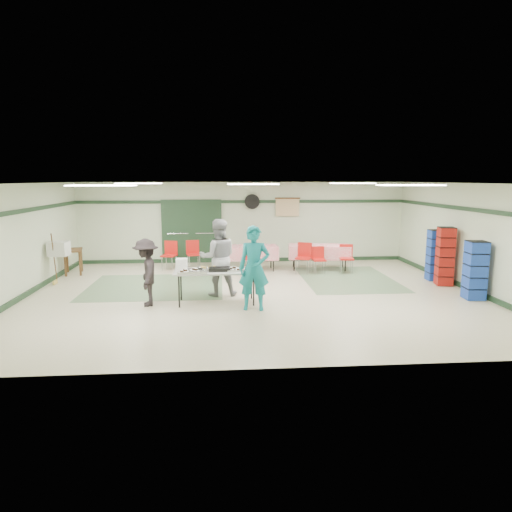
{
  "coord_description": "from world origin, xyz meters",
  "views": [
    {
      "loc": [
        -0.79,
        -10.91,
        2.8
      ],
      "look_at": [
        0.06,
        -0.3,
        1.0
      ],
      "focal_mm": 32.0,
      "sensor_mm": 36.0,
      "label": 1
    }
  ],
  "objects": [
    {
      "name": "floor",
      "position": [
        0.0,
        0.0,
        0.0
      ],
      "size": [
        11.0,
        11.0,
        0.0
      ],
      "primitive_type": "plane",
      "color": "beige",
      "rests_on": "ground"
    },
    {
      "name": "ceiling",
      "position": [
        0.0,
        0.0,
        2.7
      ],
      "size": [
        11.0,
        11.0,
        0.0
      ],
      "primitive_type": "plane",
      "rotation": [
        3.14,
        0.0,
        0.0
      ],
      "color": "silver",
      "rests_on": "wall_back"
    },
    {
      "name": "wall_back",
      "position": [
        0.0,
        4.5,
        1.35
      ],
      "size": [
        11.0,
        0.0,
        11.0
      ],
      "primitive_type": "plane",
      "rotation": [
        1.57,
        0.0,
        0.0
      ],
      "color": "beige",
      "rests_on": "floor"
    },
    {
      "name": "wall_front",
      "position": [
        0.0,
        -4.5,
        1.35
      ],
      "size": [
        11.0,
        0.0,
        11.0
      ],
      "primitive_type": "plane",
      "rotation": [
        -1.57,
        0.0,
        0.0
      ],
      "color": "beige",
      "rests_on": "floor"
    },
    {
      "name": "wall_left",
      "position": [
        -5.5,
        0.0,
        1.35
      ],
      "size": [
        0.0,
        9.0,
        9.0
      ],
      "primitive_type": "plane",
      "rotation": [
        1.57,
        0.0,
        1.57
      ],
      "color": "beige",
      "rests_on": "floor"
    },
    {
      "name": "wall_right",
      "position": [
        5.5,
        0.0,
        1.35
      ],
      "size": [
        0.0,
        9.0,
        9.0
      ],
      "primitive_type": "plane",
      "rotation": [
        1.57,
        0.0,
        -1.57
      ],
      "color": "beige",
      "rests_on": "floor"
    },
    {
      "name": "trim_back",
      "position": [
        0.0,
        4.47,
        2.05
      ],
      "size": [
        11.0,
        0.06,
        0.1
      ],
      "primitive_type": "cube",
      "color": "#1C341F",
      "rests_on": "wall_back"
    },
    {
      "name": "baseboard_back",
      "position": [
        0.0,
        4.47,
        0.06
      ],
      "size": [
        11.0,
        0.06,
        0.12
      ],
      "primitive_type": "cube",
      "color": "#1C341F",
      "rests_on": "floor"
    },
    {
      "name": "trim_left",
      "position": [
        -5.47,
        0.0,
        2.05
      ],
      "size": [
        0.06,
        9.0,
        0.1
      ],
      "primitive_type": "cube",
      "rotation": [
        0.0,
        0.0,
        1.57
      ],
      "color": "#1C341F",
      "rests_on": "wall_back"
    },
    {
      "name": "baseboard_left",
      "position": [
        -5.47,
        0.0,
        0.06
      ],
      "size": [
        0.06,
        9.0,
        0.12
      ],
      "primitive_type": "cube",
      "rotation": [
        0.0,
        0.0,
        1.57
      ],
      "color": "#1C341F",
      "rests_on": "floor"
    },
    {
      "name": "trim_right",
      "position": [
        5.47,
        0.0,
        2.05
      ],
      "size": [
        0.06,
        9.0,
        0.1
      ],
      "primitive_type": "cube",
      "rotation": [
        0.0,
        0.0,
        1.57
      ],
      "color": "#1C341F",
      "rests_on": "wall_back"
    },
    {
      "name": "baseboard_right",
      "position": [
        5.47,
        0.0,
        0.06
      ],
      "size": [
        0.06,
        9.0,
        0.12
      ],
      "primitive_type": "cube",
      "rotation": [
        0.0,
        0.0,
        1.57
      ],
      "color": "#1C341F",
      "rests_on": "floor"
    },
    {
      "name": "green_patch_a",
      "position": [
        -2.5,
        1.0,
        0.0
      ],
      "size": [
        3.5,
        3.0,
        0.01
      ],
      "primitive_type": "cube",
      "color": "#5C7858",
      "rests_on": "floor"
    },
    {
      "name": "green_patch_b",
      "position": [
        2.8,
        1.5,
        0.0
      ],
      "size": [
        2.5,
        3.5,
        0.01
      ],
      "primitive_type": "cube",
      "color": "#5C7858",
      "rests_on": "floor"
    },
    {
      "name": "double_door_left",
      "position": [
        -2.2,
        4.44,
        1.05
      ],
      "size": [
        0.9,
        0.06,
        2.1
      ],
      "primitive_type": "cube",
      "color": "#939693",
      "rests_on": "floor"
    },
    {
      "name": "double_door_right",
      "position": [
        -1.25,
        4.44,
        1.05
      ],
      "size": [
        0.9,
        0.06,
        2.1
      ],
      "primitive_type": "cube",
      "color": "#939693",
      "rests_on": "floor"
    },
    {
      "name": "door_frame",
      "position": [
        -1.73,
        4.42,
        1.05
      ],
      "size": [
        2.0,
        0.03,
        2.15
      ],
      "primitive_type": "cube",
      "color": "#1C341F",
      "rests_on": "floor"
    },
    {
      "name": "wall_fan",
      "position": [
        0.3,
        4.44,
        2.05
      ],
      "size": [
        0.5,
        0.1,
        0.5
      ],
      "primitive_type": "cylinder",
      "rotation": [
        1.57,
        0.0,
        0.0
      ],
      "color": "black",
      "rests_on": "wall_back"
    },
    {
      "name": "scroll_banner",
      "position": [
        1.5,
        4.44,
        1.85
      ],
      "size": [
        0.8,
        0.02,
        0.6
      ],
      "primitive_type": "cube",
      "color": "tan",
      "rests_on": "wall_back"
    },
    {
      "name": "serving_table",
      "position": [
        -0.88,
        -0.76,
        0.72
      ],
      "size": [
        1.91,
        0.79,
        0.76
      ],
      "rotation": [
        0.0,
        0.0,
        0.01
      ],
      "color": "#B3B2AE",
      "rests_on": "floor"
    },
    {
      "name": "sheet_tray_right",
      "position": [
        -0.37,
        -0.81,
        0.77
      ],
      "size": [
        0.54,
        0.41,
        0.02
      ],
      "primitive_type": "cube",
      "rotation": [
        0.0,
        0.0,
        0.01
      ],
      "color": "silver",
      "rests_on": "serving_table"
    },
    {
      "name": "sheet_tray_mid",
      "position": [
        -1.06,
        -0.69,
        0.77
      ],
      "size": [
        0.54,
        0.41,
        0.02
      ],
      "primitive_type": "cube",
      "rotation": [
        0.0,
        0.0,
        0.01
      ],
      "color": "silver",
      "rests_on": "serving_table"
    },
    {
      "name": "sheet_tray_left",
      "position": [
        -1.41,
        -0.9,
        0.77
      ],
      "size": [
        0.64,
        0.49,
        0.02
      ],
      "primitive_type": "cube",
      "rotation": [
        0.0,
        0.0,
        0.01
      ],
      "color": "silver",
      "rests_on": "serving_table"
    },
    {
      "name": "baking_pan",
      "position": [
        -0.81,
        -0.82,
        0.8
      ],
      "size": [
        0.48,
        0.3,
        0.08
      ],
      "primitive_type": "cube",
      "rotation": [
        0.0,
        0.0,
        0.01
      ],
      "color": "black",
      "rests_on": "serving_table"
    },
    {
      "name": "foam_box_stack",
      "position": [
        -1.66,
        -0.74,
        0.9
      ],
      "size": [
        0.25,
        0.23,
        0.28
      ],
      "primitive_type": "cube",
      "rotation": [
        0.0,
        0.0,
        0.01
      ],
      "color": "white",
      "rests_on": "serving_table"
    },
    {
      "name": "volunteer_teal",
      "position": [
        -0.07,
        -1.34,
        0.91
      ],
      "size": [
        0.72,
        0.52,
        1.83
      ],
      "primitive_type": "imported",
      "rotation": [
        0.0,
        0.0,
        -0.13
      ],
      "color": "#127680",
      "rests_on": "floor"
    },
    {
      "name": "volunteer_grey",
      "position": [
        -0.84,
        -0.05,
        0.93
      ],
      "size": [
        0.96,
        0.78,
        1.86
      ],
      "primitive_type": "imported",
      "rotation": [
        0.0,
        0.0,
        3.22
      ],
      "color": "gray",
      "rests_on": "floor"
    },
    {
      "name": "volunteer_dark",
      "position": [
        -2.43,
        -0.84,
        0.75
      ],
      "size": [
        0.71,
        1.05,
        1.51
      ],
      "primitive_type": "imported",
      "rotation": [
        0.0,
        0.0,
        -1.4
      ],
      "color": "black",
      "rests_on": "floor"
    },
    {
      "name": "dining_table_a",
      "position": [
        2.29,
        2.97,
        0.57
      ],
      "size": [
        1.97,
        1.08,
        0.77
      ],
      "rotation": [
        0.0,
        0.0,
        -0.13
      ],
      "color": "red",
      "rests_on": "floor"
    },
    {
      "name": "dining_table_b",
      "position": [
        0.09,
        2.97,
        0.57
      ],
      "size": [
        1.77,
        0.82,
        0.77
      ],
      "rotation": [
        0.0,
        0.0,
        0.03
      ],
      "color": "red",
      "rests_on": "floor"
    },
    {
      "name": "chair_a",
      "position": [
        2.16,
        2.39,
        0.49
      ],
      "size": [
        0.38,
        0.38,
        0.8
      ],
      "rotation": [
        0.0,
        0.0,
        0.02
      ],
      "color": "#B30E14",
      "rests_on": "floor"
    },
    {
      "name": "chair_b",
      "position": [
        1.71,
        2.4,
        0.56
      ],
      "size": [
        0.56,
        0.56,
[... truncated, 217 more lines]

